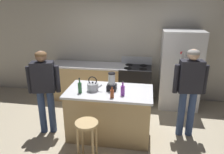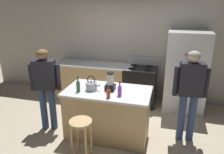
% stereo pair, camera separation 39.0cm
% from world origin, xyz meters
% --- Properties ---
extents(ground_plane, '(14.00, 14.00, 0.00)m').
position_xyz_m(ground_plane, '(0.00, 0.00, 0.00)').
color(ground_plane, beige).
extents(back_wall, '(8.00, 0.10, 2.70)m').
position_xyz_m(back_wall, '(0.00, 1.95, 1.35)').
color(back_wall, beige).
rests_on(back_wall, ground_plane).
extents(kitchen_island, '(1.55, 0.85, 0.93)m').
position_xyz_m(kitchen_island, '(0.00, 0.00, 0.47)').
color(kitchen_island, tan).
rests_on(kitchen_island, ground_plane).
extents(back_counter_run, '(2.00, 0.64, 0.93)m').
position_xyz_m(back_counter_run, '(-0.80, 1.55, 0.46)').
color(back_counter_run, tan).
rests_on(back_counter_run, ground_plane).
extents(refrigerator, '(0.90, 0.73, 1.83)m').
position_xyz_m(refrigerator, '(1.41, 1.50, 0.92)').
color(refrigerator, silver).
rests_on(refrigerator, ground_plane).
extents(stove_range, '(0.76, 0.65, 1.11)m').
position_xyz_m(stove_range, '(0.38, 1.52, 0.47)').
color(stove_range, black).
rests_on(stove_range, ground_plane).
extents(person_by_island_left, '(0.59, 0.31, 1.62)m').
position_xyz_m(person_by_island_left, '(-1.20, -0.08, 0.98)').
color(person_by_island_left, '#384C7A').
rests_on(person_by_island_left, ground_plane).
extents(person_by_sink_right, '(0.60, 0.26, 1.68)m').
position_xyz_m(person_by_sink_right, '(1.42, 0.25, 1.02)').
color(person_by_sink_right, '#384C7A').
rests_on(person_by_sink_right, ground_plane).
extents(bar_stool, '(0.36, 0.36, 0.69)m').
position_xyz_m(bar_stool, '(-0.22, -0.75, 0.54)').
color(bar_stool, tan).
rests_on(bar_stool, ground_plane).
extents(blender_appliance, '(0.17, 0.17, 0.33)m').
position_xyz_m(blender_appliance, '(0.04, 0.03, 1.07)').
color(blender_appliance, black).
rests_on(blender_appliance, kitchen_island).
extents(bottle_vinegar, '(0.06, 0.06, 0.24)m').
position_xyz_m(bottle_vinegar, '(-0.03, 0.33, 1.01)').
color(bottle_vinegar, olive).
rests_on(bottle_vinegar, kitchen_island).
extents(bottle_olive_oil, '(0.07, 0.07, 0.28)m').
position_xyz_m(bottle_olive_oil, '(-0.49, -0.19, 1.03)').
color(bottle_olive_oil, '#2D6638').
rests_on(bottle_olive_oil, kitchen_island).
extents(bottle_cooking_sauce, '(0.06, 0.06, 0.22)m').
position_xyz_m(bottle_cooking_sauce, '(0.10, -0.30, 1.01)').
color(bottle_cooking_sauce, '#B24C26').
rests_on(bottle_cooking_sauce, kitchen_island).
extents(bottle_soda, '(0.07, 0.07, 0.26)m').
position_xyz_m(bottle_soda, '(0.26, -0.17, 1.02)').
color(bottle_soda, purple).
rests_on(bottle_soda, kitchen_island).
extents(tea_kettle, '(0.28, 0.20, 0.27)m').
position_xyz_m(tea_kettle, '(-0.29, -0.05, 1.01)').
color(tea_kettle, '#B7BABF').
rests_on(tea_kettle, kitchen_island).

